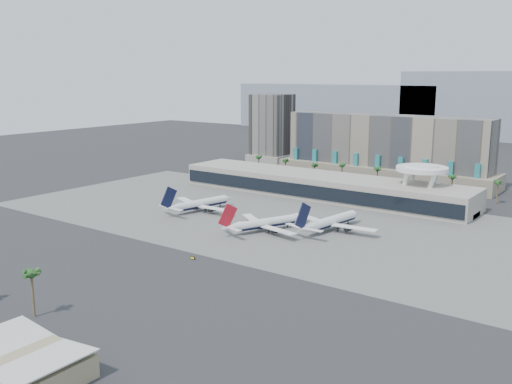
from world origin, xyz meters
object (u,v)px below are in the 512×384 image
Objects in this scene: airliner_left at (200,204)px; service_vehicle_a at (200,204)px; airliner_centre at (264,223)px; taxiway_sign at (193,258)px; airliner_right at (330,221)px; service_vehicle_b at (227,227)px.

airliner_left is 11.34m from service_vehicle_a.
airliner_centre reaches higher than taxiway_sign.
airliner_centre is 16.82× the size of taxiway_sign.
airliner_left is 1.10× the size of airliner_centre.
airliner_right is at bearing -2.04° from service_vehicle_a.
airliner_left is 0.95× the size of airliner_right.
airliner_right is at bearing 16.99° from airliner_left.
airliner_centre is 12.71× the size of service_vehicle_b.
service_vehicle_a is (-77.29, 1.56, -2.85)m from airliner_right.
airliner_left reaches higher than taxiway_sign.
taxiway_sign is (55.56, -66.76, -0.60)m from service_vehicle_a.
airliner_right reaches higher than service_vehicle_a.
service_vehicle_a is 1.49× the size of service_vehicle_b.
airliner_right is at bearing 15.33° from service_vehicle_b.
airliner_right is at bearing 62.88° from airliner_centre.
service_vehicle_a is 46.98m from service_vehicle_b.
airliner_right reaches higher than service_vehicle_b.
service_vehicle_a is 86.86m from taxiway_sign.
airliner_centre reaches higher than service_vehicle_b.
taxiway_sign is (16.52, -40.63, -0.27)m from service_vehicle_b.
service_vehicle_b is 43.86m from taxiway_sign.
airliner_right is 45.58m from service_vehicle_b.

